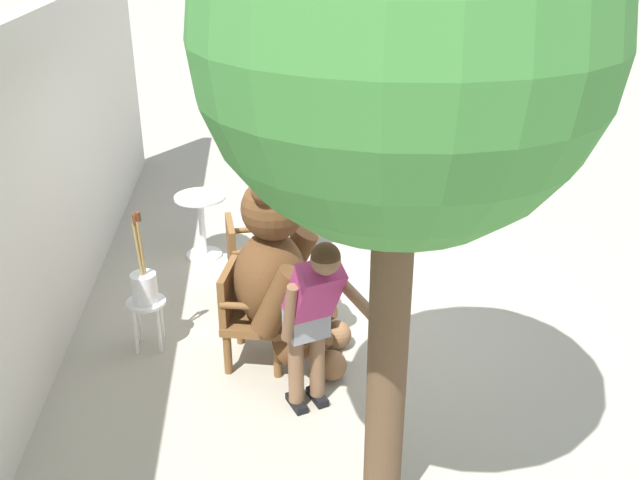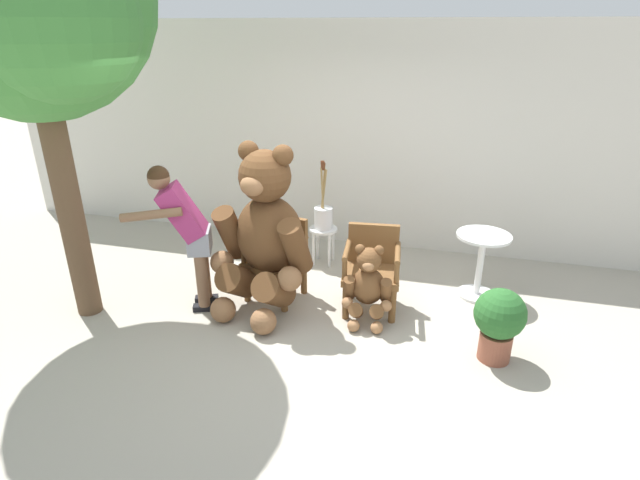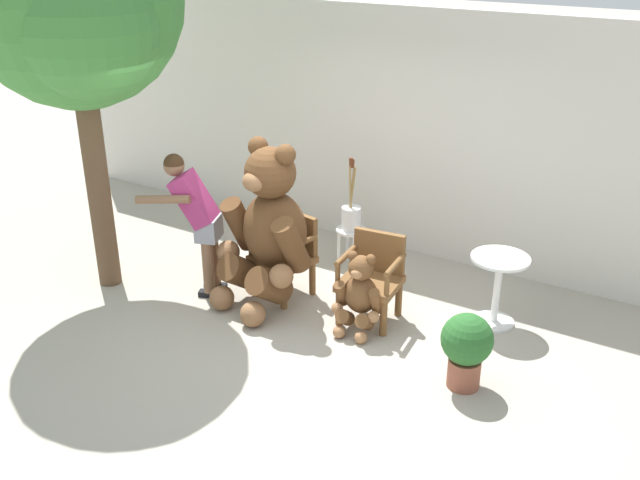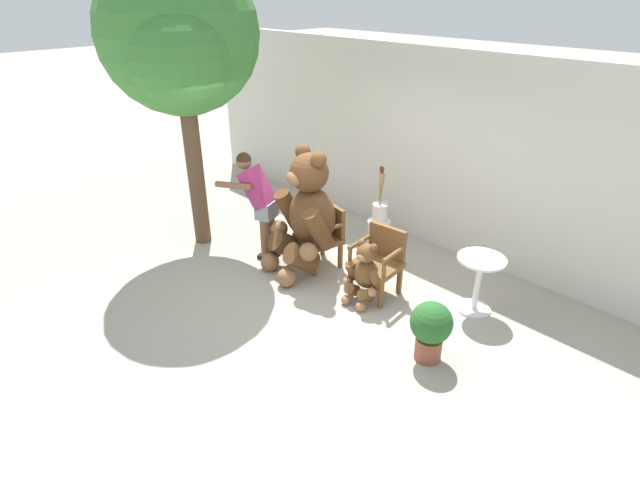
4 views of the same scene
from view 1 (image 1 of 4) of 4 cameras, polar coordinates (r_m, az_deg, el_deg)
name	(u,v)px [view 1 (image 1 of 4)]	position (r m, az deg, el deg)	size (l,w,h in m)	color
ground_plane	(326,324)	(6.73, 0.46, -6.74)	(60.00, 60.00, 0.00)	#A8A091
back_wall	(38,193)	(6.36, -21.61, 3.54)	(10.00, 0.16, 2.80)	beige
wooden_chair_left	(250,312)	(6.04, -5.65, -5.74)	(0.66, 0.63, 0.86)	brown
wooden_chair_right	(249,259)	(6.93, -5.67, -1.53)	(0.61, 0.58, 0.86)	brown
teddy_bear_large	(281,272)	(5.83, -3.14, -2.59)	(1.06, 1.06, 1.71)	brown
teddy_bear_small	(279,263)	(6.97, -3.30, -1.89)	(0.49, 0.48, 0.81)	brown
person_visitor	(313,310)	(5.15, -0.54, -5.62)	(0.73, 0.66, 1.52)	black
white_stool	(147,311)	(6.40, -13.66, -5.58)	(0.34, 0.34, 0.46)	white
brush_bucket	(144,283)	(6.27, -13.92, -3.38)	(0.22, 0.22, 0.84)	white
round_side_table	(202,219)	(7.94, -9.45, 1.67)	(0.56, 0.56, 0.72)	white
patio_tree	(409,46)	(3.66, 7.17, 15.18)	(2.17, 2.07, 4.01)	brown
potted_plant	(304,215)	(8.06, -1.31, 1.98)	(0.44, 0.44, 0.68)	brown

